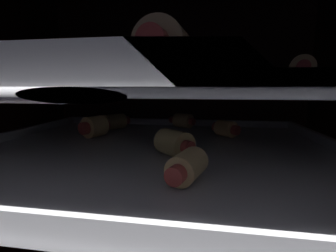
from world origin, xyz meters
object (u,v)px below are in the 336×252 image
(pig_in_blanket_lower_5, at_px, (187,166))
(baking_tray_upper, at_px, (154,82))
(pig_in_blanket_lower_2, at_px, (226,129))
(pig_in_blanket_upper_3, at_px, (166,48))
(pig_in_blanket_lower_0, at_px, (114,122))
(pig_in_blanket_lower_4, at_px, (174,143))
(pig_in_blanket_upper_7, at_px, (35,71))
(baking_tray_lower, at_px, (155,150))
(pig_in_blanket_lower_1, at_px, (95,127))
(pig_in_blanket_upper_5, at_px, (100,64))
(oven_rack_lower, at_px, (155,157))
(pig_in_blanket_lower_3, at_px, (183,121))
(pig_in_blanket_upper_6, at_px, (255,70))
(oven_rack_upper, at_px, (154,90))
(pig_in_blanket_upper_2, at_px, (301,68))
(pig_in_blanket_upper_1, at_px, (251,73))

(pig_in_blanket_lower_5, height_order, baking_tray_upper, baking_tray_upper)
(pig_in_blanket_lower_2, relative_size, pig_in_blanket_upper_3, 0.73)
(pig_in_blanket_lower_2, height_order, pig_in_blanket_lower_5, same)
(pig_in_blanket_lower_0, relative_size, pig_in_blanket_lower_4, 1.11)
(baking_tray_upper, distance_m, pig_in_blanket_upper_7, 0.20)
(pig_in_blanket_lower_4, xyz_separation_m, pig_in_blanket_upper_3, (0.01, -0.11, 0.09))
(baking_tray_lower, distance_m, pig_in_blanket_lower_1, 0.12)
(pig_in_blanket_lower_2, height_order, pig_in_blanket_upper_5, pig_in_blanket_upper_5)
(oven_rack_lower, xyz_separation_m, pig_in_blanket_upper_5, (-0.04, -0.06, 0.11))
(pig_in_blanket_lower_3, bearing_deg, pig_in_blanket_upper_5, -107.41)
(pig_in_blanket_upper_5, relative_size, pig_in_blanket_upper_6, 0.93)
(oven_rack_lower, relative_size, pig_in_blanket_upper_7, 8.87)
(pig_in_blanket_lower_1, height_order, pig_in_blanket_lower_2, pig_in_blanket_lower_1)
(pig_in_blanket_lower_0, xyz_separation_m, pig_in_blanket_upper_7, (-0.09, -0.08, 0.09))
(pig_in_blanket_lower_0, bearing_deg, pig_in_blanket_lower_2, -9.72)
(pig_in_blanket_lower_4, distance_m, oven_rack_upper, 0.07)
(pig_in_blanket_lower_0, height_order, pig_in_blanket_lower_3, same)
(pig_in_blanket_upper_2, bearing_deg, oven_rack_upper, -176.50)
(pig_in_blanket_lower_1, bearing_deg, pig_in_blanket_upper_5, -59.62)
(pig_in_blanket_upper_2, xyz_separation_m, pig_in_blanket_upper_3, (-0.13, -0.15, 0.00))
(pig_in_blanket_lower_3, relative_size, pig_in_blanket_lower_5, 0.82)
(baking_tray_upper, distance_m, pig_in_blanket_upper_1, 0.19)
(baking_tray_upper, bearing_deg, pig_in_blanket_upper_7, 167.78)
(pig_in_blanket_lower_2, height_order, pig_in_blanket_upper_7, pig_in_blanket_upper_7)
(pig_in_blanket_lower_5, bearing_deg, pig_in_blanket_upper_5, 155.11)
(pig_in_blanket_lower_3, relative_size, pig_in_blanket_upper_5, 0.92)
(pig_in_blanket_lower_2, distance_m, pig_in_blanket_lower_3, 0.10)
(pig_in_blanket_lower_4, bearing_deg, pig_in_blanket_upper_6, 45.23)
(pig_in_blanket_upper_2, xyz_separation_m, pig_in_blanket_upper_5, (-0.22, -0.07, 0.00))
(pig_in_blanket_upper_5, bearing_deg, pig_in_blanket_upper_2, 17.29)
(oven_rack_upper, bearing_deg, pig_in_blanket_upper_5, -127.82)
(baking_tray_upper, bearing_deg, oven_rack_lower, -90.00)
(baking_tray_upper, bearing_deg, oven_rack_upper, 90.00)
(pig_in_blanket_lower_4, bearing_deg, pig_in_blanket_lower_3, 92.24)
(pig_in_blanket_upper_2, bearing_deg, pig_in_blanket_lower_4, -162.99)
(pig_in_blanket_upper_5, bearing_deg, pig_in_blanket_lower_3, 72.59)
(pig_in_blanket_upper_2, bearing_deg, pig_in_blanket_upper_6, 123.85)
(baking_tray_lower, xyz_separation_m, pig_in_blanket_lower_2, (0.10, 0.09, 0.02))
(pig_in_blanket_lower_4, distance_m, pig_in_blanket_lower_5, 0.07)
(pig_in_blanket_upper_2, bearing_deg, pig_in_blanket_lower_2, 135.16)
(baking_tray_lower, distance_m, pig_in_blanket_upper_1, 0.21)
(pig_in_blanket_upper_1, xyz_separation_m, pig_in_blanket_upper_7, (-0.33, -0.08, 0.00))
(baking_tray_lower, height_order, pig_in_blanket_lower_5, pig_in_blanket_lower_5)
(baking_tray_lower, xyz_separation_m, oven_rack_upper, (0.00, 0.00, 0.08))
(pig_in_blanket_lower_4, height_order, pig_in_blanket_upper_2, pig_in_blanket_upper_2)
(pig_in_blanket_upper_2, height_order, pig_in_blanket_upper_3, pig_in_blanket_upper_3)
(pig_in_blanket_upper_3, bearing_deg, pig_in_blanket_upper_7, 141.75)
(pig_in_blanket_lower_2, xyz_separation_m, pig_in_blanket_upper_5, (-0.14, -0.14, 0.09))
(pig_in_blanket_upper_3, height_order, pig_in_blanket_upper_6, same)
(pig_in_blanket_lower_2, bearing_deg, pig_in_blanket_lower_0, 170.28)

